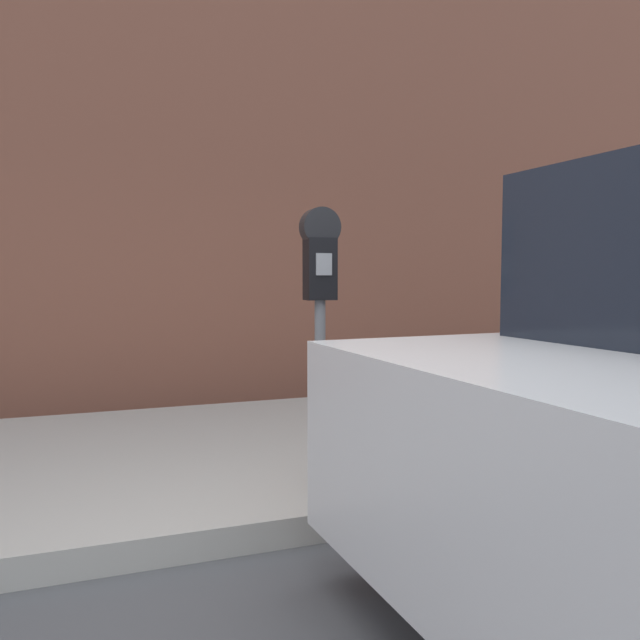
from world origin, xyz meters
TOP-DOWN VIEW (x-y plane):
  - sidewalk at (0.00, 2.20)m, footprint 24.00×2.80m
  - building_facade at (0.00, 4.42)m, footprint 24.00×0.30m
  - parking_meter at (0.33, 1.16)m, footprint 0.21×0.12m

SIDE VIEW (x-z plane):
  - sidewalk at x=0.00m, z-range 0.00..0.15m
  - parking_meter at x=0.33m, z-range 0.47..1.99m
  - building_facade at x=0.00m, z-range 0.00..6.53m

